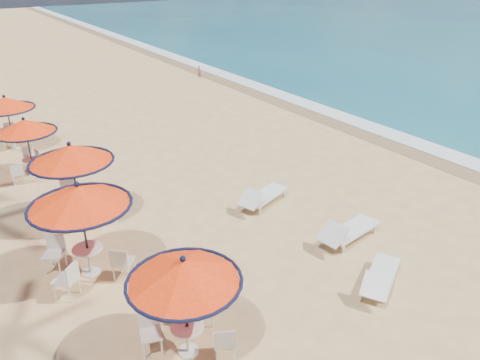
# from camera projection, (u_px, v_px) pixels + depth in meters

# --- Properties ---
(ground) EXTENTS (160.00, 160.00, 0.00)m
(ground) POSITION_uv_depth(u_px,v_px,m) (346.00, 275.00, 11.94)
(ground) COLOR tan
(ground) RESTS_ON ground
(foam_strip) EXTENTS (1.20, 140.00, 0.04)m
(foam_strip) POSITION_uv_depth(u_px,v_px,m) (336.00, 115.00, 24.10)
(foam_strip) COLOR white
(foam_strip) RESTS_ON ground
(wetsand_band) EXTENTS (1.40, 140.00, 0.02)m
(wetsand_band) POSITION_uv_depth(u_px,v_px,m) (323.00, 118.00, 23.65)
(wetsand_band) COLOR olive
(wetsand_band) RESTS_ON ground
(station_0) EXTENTS (2.26, 2.26, 2.35)m
(station_0) POSITION_uv_depth(u_px,v_px,m) (185.00, 283.00, 8.90)
(station_0) COLOR black
(station_0) RESTS_ON ground
(station_1) EXTENTS (2.49, 2.49, 2.60)m
(station_1) POSITION_uv_depth(u_px,v_px,m) (79.00, 209.00, 11.15)
(station_1) COLOR black
(station_1) RESTS_ON ground
(station_2) EXTENTS (2.46, 2.52, 2.56)m
(station_2) POSITION_uv_depth(u_px,v_px,m) (72.00, 164.00, 13.66)
(station_2) COLOR black
(station_2) RESTS_ON ground
(station_3) EXTENTS (2.16, 2.16, 2.26)m
(station_3) POSITION_uv_depth(u_px,v_px,m) (25.00, 133.00, 16.70)
(station_3) COLOR black
(station_3) RESTS_ON ground
(station_4) EXTENTS (2.24, 2.32, 2.34)m
(station_4) POSITION_uv_depth(u_px,v_px,m) (7.00, 109.00, 19.13)
(station_4) COLOR black
(station_4) RESTS_ON ground
(lounger_near) EXTENTS (2.00, 1.49, 0.70)m
(lounger_near) POSITION_uv_depth(u_px,v_px,m) (381.00, 277.00, 11.33)
(lounger_near) COLOR silver
(lounger_near) RESTS_ON ground
(lounger_mid) EXTENTS (2.23, 0.99, 0.77)m
(lounger_mid) POSITION_uv_depth(u_px,v_px,m) (348.00, 231.00, 13.17)
(lounger_mid) COLOR silver
(lounger_mid) RESTS_ON ground
(lounger_far) EXTENTS (2.15, 1.31, 0.74)m
(lounger_far) POSITION_uv_depth(u_px,v_px,m) (262.00, 196.00, 15.13)
(lounger_far) COLOR silver
(lounger_far) RESTS_ON ground
(person) EXTENTS (0.32, 0.38, 0.88)m
(person) POSITION_uv_depth(u_px,v_px,m) (199.00, 72.00, 31.25)
(person) COLOR #97604C
(person) RESTS_ON ground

